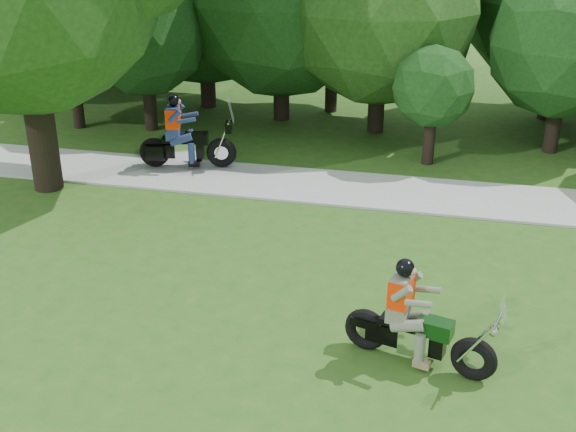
# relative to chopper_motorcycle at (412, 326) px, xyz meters

# --- Properties ---
(walkway) EXTENTS (60.00, 2.20, 0.06)m
(walkway) POSITION_rel_chopper_motorcycle_xyz_m (1.51, 6.67, -0.59)
(walkway) COLOR #A8A8A2
(walkway) RESTS_ON ground
(tree_line) EXTENTS (41.26, 12.46, 7.34)m
(tree_line) POSITION_rel_chopper_motorcycle_xyz_m (2.57, 13.37, 2.99)
(tree_line) COLOR black
(tree_line) RESTS_ON ground
(chopper_motorcycle) EXTENTS (2.34, 0.98, 1.69)m
(chopper_motorcycle) POSITION_rel_chopper_motorcycle_xyz_m (0.00, 0.00, 0.00)
(chopper_motorcycle) COLOR black
(chopper_motorcycle) RESTS_ON ground
(touring_motorcycle) EXTENTS (2.48, 1.10, 1.90)m
(touring_motorcycle) POSITION_rel_chopper_motorcycle_xyz_m (-6.32, 7.14, 0.13)
(touring_motorcycle) COLOR black
(touring_motorcycle) RESTS_ON walkway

